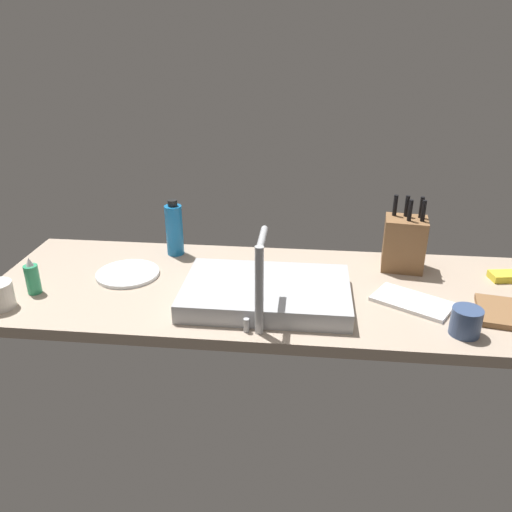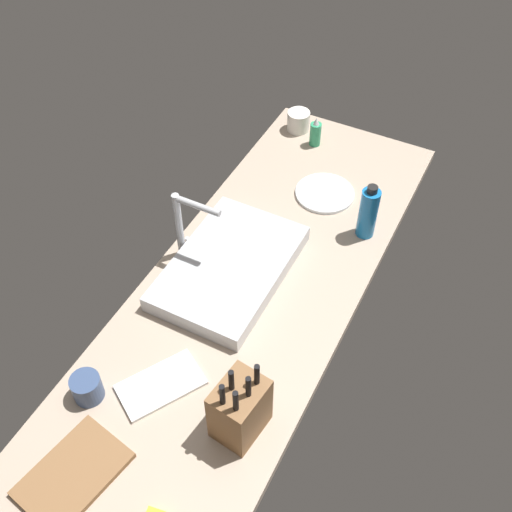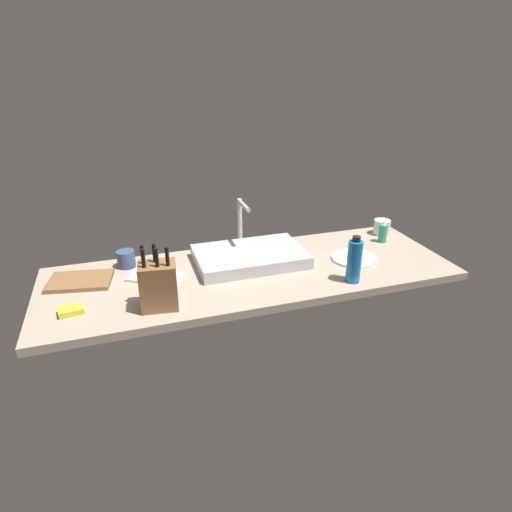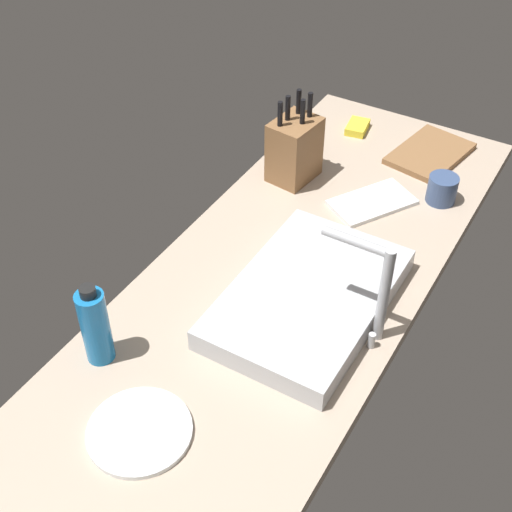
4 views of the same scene
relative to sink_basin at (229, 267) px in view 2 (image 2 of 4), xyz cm
name	(u,v)px [view 2 (image 2 of 4)]	position (x,y,z in cm)	size (l,w,h in cm)	color
countertop_slab	(252,290)	(-1.72, -8.88, -4.58)	(182.81, 63.29, 3.50)	tan
sink_basin	(229,267)	(0.00, 0.00, 0.00)	(50.15, 32.67, 5.65)	#B7BABF
faucet	(184,221)	(0.58, 15.67, 12.70)	(5.50, 16.31, 25.53)	#B7BABF
knife_block	(240,409)	(-44.52, -27.70, 6.60)	(14.92, 12.41, 25.37)	brown
cutting_board	(73,474)	(-74.75, 2.55, -1.93)	(25.71, 17.34, 1.80)	brown
soap_bottle	(315,133)	(72.76, 2.46, 2.34)	(4.33, 4.33, 12.12)	#2D9966
water_bottle	(368,212)	(36.17, -31.71, 6.75)	(6.17, 6.17, 20.63)	#1970B7
dinner_plate	(325,193)	(47.79, -12.36, -2.23)	(20.97, 20.97, 1.20)	white
dish_towel	(161,385)	(-43.97, -2.78, -2.23)	(22.62, 12.56, 1.20)	white
coffee_mug	(87,388)	(-55.09, 12.76, 1.05)	(8.14, 8.14, 7.76)	#384C75
ceramic_cup	(298,121)	(78.51, 12.16, 1.14)	(8.88, 8.88, 7.94)	silver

